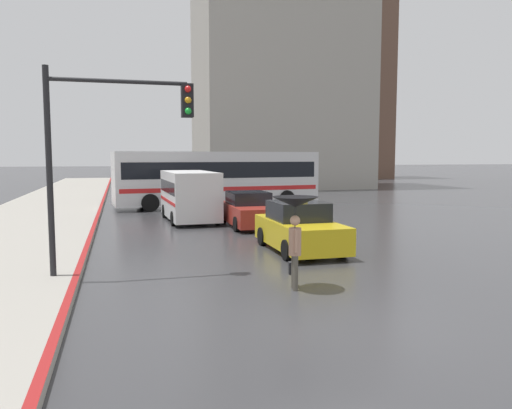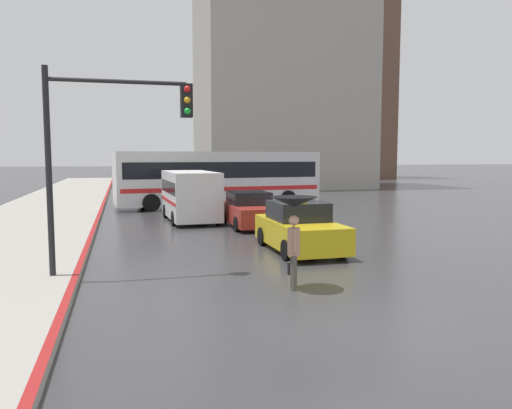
{
  "view_description": "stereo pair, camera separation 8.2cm",
  "coord_description": "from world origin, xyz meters",
  "px_view_note": "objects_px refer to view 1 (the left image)",
  "views": [
    {
      "loc": [
        -3.77,
        -7.86,
        2.96
      ],
      "look_at": [
        0.49,
        7.67,
        1.4
      ],
      "focal_mm": 35.0,
      "sensor_mm": 36.0,
      "label": 1
    },
    {
      "loc": [
        -3.69,
        -7.88,
        2.96
      ],
      "look_at": [
        0.49,
        7.67,
        1.4
      ],
      "focal_mm": 35.0,
      "sensor_mm": 36.0,
      "label": 2
    }
  ],
  "objects_px": {
    "traffic_light": "(112,133)",
    "city_bus": "(218,176)",
    "taxi": "(299,229)",
    "sedan_red": "(249,210)",
    "pedestrian_with_umbrella": "(295,214)",
    "ambulance_van": "(189,193)"
  },
  "relations": [
    {
      "from": "city_bus",
      "to": "traffic_light",
      "type": "relative_size",
      "value": 2.41
    },
    {
      "from": "taxi",
      "to": "pedestrian_with_umbrella",
      "type": "height_order",
      "value": "pedestrian_with_umbrella"
    },
    {
      "from": "taxi",
      "to": "pedestrian_with_umbrella",
      "type": "bearing_deg",
      "value": 68.4
    },
    {
      "from": "city_bus",
      "to": "traffic_light",
      "type": "xyz_separation_m",
      "value": [
        -5.71,
        -16.44,
        1.71
      ]
    },
    {
      "from": "pedestrian_with_umbrella",
      "to": "traffic_light",
      "type": "bearing_deg",
      "value": 73.6
    },
    {
      "from": "sedan_red",
      "to": "city_bus",
      "type": "xyz_separation_m",
      "value": [
        0.31,
        8.4,
        1.12
      ]
    },
    {
      "from": "ambulance_van",
      "to": "traffic_light",
      "type": "height_order",
      "value": "traffic_light"
    },
    {
      "from": "city_bus",
      "to": "traffic_light",
      "type": "height_order",
      "value": "traffic_light"
    },
    {
      "from": "sedan_red",
      "to": "city_bus",
      "type": "height_order",
      "value": "city_bus"
    },
    {
      "from": "sedan_red",
      "to": "traffic_light",
      "type": "height_order",
      "value": "traffic_light"
    },
    {
      "from": "city_bus",
      "to": "ambulance_van",
      "type": "bearing_deg",
      "value": 151.46
    },
    {
      "from": "sedan_red",
      "to": "pedestrian_with_umbrella",
      "type": "xyz_separation_m",
      "value": [
        -1.56,
        -10.05,
        1.01
      ]
    },
    {
      "from": "traffic_light",
      "to": "ambulance_van",
      "type": "bearing_deg",
      "value": 73.04
    },
    {
      "from": "ambulance_van",
      "to": "city_bus",
      "type": "xyz_separation_m",
      "value": [
        2.5,
        5.89,
        0.53
      ]
    },
    {
      "from": "taxi",
      "to": "pedestrian_with_umbrella",
      "type": "distance_m",
      "value": 4.73
    },
    {
      "from": "sedan_red",
      "to": "pedestrian_with_umbrella",
      "type": "height_order",
      "value": "pedestrian_with_umbrella"
    },
    {
      "from": "traffic_light",
      "to": "city_bus",
      "type": "bearing_deg",
      "value": 70.83
    },
    {
      "from": "pedestrian_with_umbrella",
      "to": "traffic_light",
      "type": "xyz_separation_m",
      "value": [
        -3.85,
        2.01,
        1.81
      ]
    },
    {
      "from": "sedan_red",
      "to": "ambulance_van",
      "type": "distance_m",
      "value": 3.39
    },
    {
      "from": "taxi",
      "to": "city_bus",
      "type": "height_order",
      "value": "city_bus"
    },
    {
      "from": "taxi",
      "to": "city_bus",
      "type": "relative_size",
      "value": 0.34
    },
    {
      "from": "city_bus",
      "to": "traffic_light",
      "type": "bearing_deg",
      "value": 155.28
    }
  ]
}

